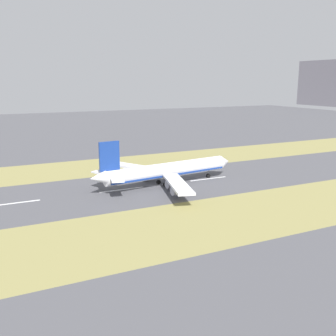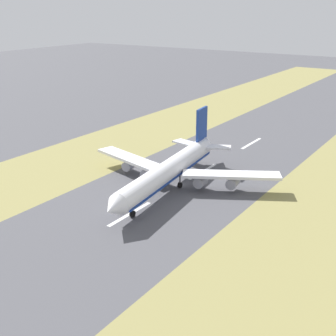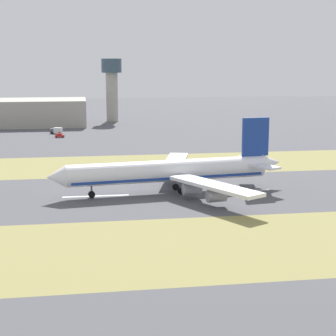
% 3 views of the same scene
% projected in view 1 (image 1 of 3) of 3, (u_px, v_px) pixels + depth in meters
% --- Properties ---
extents(ground_plane, '(800.00, 800.00, 0.00)m').
position_uv_depth(ground_plane, '(154.00, 186.00, 160.96)').
color(ground_plane, '#4C4C51').
extents(grass_median_west, '(40.00, 600.00, 0.01)m').
position_uv_depth(grass_median_west, '(118.00, 165.00, 200.42)').
color(grass_median_west, olive).
rests_on(grass_median_west, ground).
extents(grass_median_east, '(40.00, 600.00, 0.01)m').
position_uv_depth(grass_median_east, '(214.00, 220.00, 121.49)').
color(grass_median_east, olive).
rests_on(grass_median_east, ground).
extents(centreline_dash_near, '(1.20, 18.00, 0.01)m').
position_uv_depth(centreline_dash_near, '(13.00, 203.00, 137.77)').
color(centreline_dash_near, silver).
rests_on(centreline_dash_near, ground).
extents(centreline_dash_mid, '(1.20, 18.00, 0.01)m').
position_uv_depth(centreline_dash_mid, '(122.00, 190.00, 154.90)').
color(centreline_dash_mid, silver).
rests_on(centreline_dash_mid, ground).
extents(centreline_dash_far, '(1.20, 18.00, 0.01)m').
position_uv_depth(centreline_dash_far, '(208.00, 179.00, 172.02)').
color(centreline_dash_far, silver).
rests_on(centreline_dash_far, ground).
extents(airplane_main_jet, '(63.65, 67.17, 20.20)m').
position_uv_depth(airplane_main_jet, '(164.00, 171.00, 160.37)').
color(airplane_main_jet, white).
rests_on(airplane_main_jet, ground).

